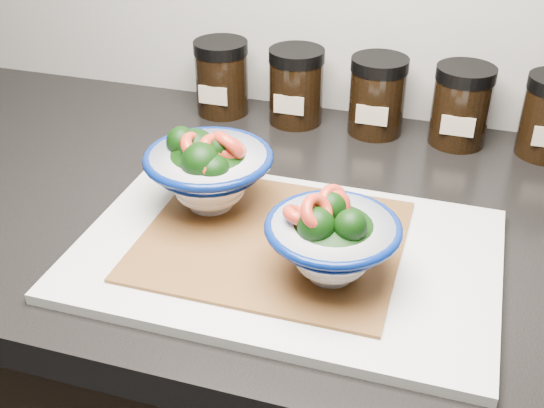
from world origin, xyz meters
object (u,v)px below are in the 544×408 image
(bowl_left, at_px, (208,170))
(spice_jar_c, at_px, (377,96))
(spice_jar_b, at_px, (296,86))
(spice_jar_d, at_px, (461,106))
(cutting_board, at_px, (286,254))
(spice_jar_a, at_px, (222,77))
(bowl_right, at_px, (332,240))

(bowl_left, bearing_deg, spice_jar_c, 63.03)
(spice_jar_b, xyz_separation_m, spice_jar_c, (0.12, 0.00, 0.00))
(spice_jar_b, xyz_separation_m, spice_jar_d, (0.24, 0.00, 0.00))
(cutting_board, relative_size, spice_jar_b, 3.98)
(spice_jar_a, height_order, spice_jar_b, same)
(spice_jar_c, distance_m, spice_jar_d, 0.12)
(cutting_board, height_order, spice_jar_b, spice_jar_b)
(bowl_right, bearing_deg, spice_jar_b, 110.54)
(bowl_left, relative_size, spice_jar_b, 1.32)
(spice_jar_d, bearing_deg, spice_jar_a, 180.00)
(cutting_board, relative_size, spice_jar_c, 3.98)
(bowl_left, distance_m, spice_jar_c, 0.32)
(bowl_right, xyz_separation_m, spice_jar_b, (-0.14, 0.37, -0.00))
(bowl_right, distance_m, spice_jar_c, 0.37)
(bowl_right, bearing_deg, spice_jar_a, 124.57)
(spice_jar_b, bearing_deg, bowl_left, -94.94)
(cutting_board, bearing_deg, spice_jar_a, 120.66)
(bowl_right, bearing_deg, bowl_left, 152.02)
(spice_jar_b, bearing_deg, cutting_board, -76.11)
(cutting_board, bearing_deg, spice_jar_b, 103.89)
(spice_jar_a, bearing_deg, bowl_right, -55.43)
(spice_jar_c, bearing_deg, spice_jar_a, 180.00)
(bowl_left, xyz_separation_m, spice_jar_a, (-0.09, 0.29, -0.01))
(bowl_left, bearing_deg, spice_jar_b, 85.06)
(cutting_board, bearing_deg, spice_jar_d, 65.58)
(spice_jar_b, bearing_deg, bowl_right, -69.46)
(spice_jar_b, height_order, spice_jar_c, same)
(cutting_board, distance_m, bowl_right, 0.08)
(bowl_left, xyz_separation_m, bowl_right, (0.17, -0.09, -0.01))
(spice_jar_a, xyz_separation_m, spice_jar_d, (0.36, 0.00, 0.00))
(bowl_left, relative_size, spice_jar_a, 1.32)
(spice_jar_c, relative_size, spice_jar_d, 1.00)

